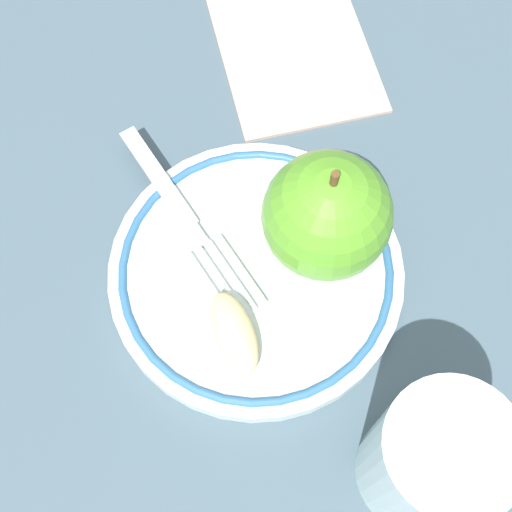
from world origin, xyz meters
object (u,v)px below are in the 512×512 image
at_px(napkin_folded, 296,53).
at_px(plate, 256,272).
at_px(apple_red_whole, 327,216).
at_px(fork, 182,211).
at_px(drinking_glass, 434,459).
at_px(apple_slice_front, 234,333).

bearing_deg(napkin_folded, plate, 138.67).
xyz_separation_m(apple_red_whole, fork, (0.07, 0.07, -0.04)).
bearing_deg(fork, plate, 18.03).
xyz_separation_m(drinking_glass, napkin_folded, (0.31, -0.11, -0.05)).
bearing_deg(drinking_glass, apple_slice_front, 22.41).
bearing_deg(plate, apple_slice_front, 132.24).
height_order(fork, drinking_glass, drinking_glass).
xyz_separation_m(apple_red_whole, drinking_glass, (-0.15, 0.03, -0.01)).
bearing_deg(napkin_folded, apple_red_whole, 152.33).
xyz_separation_m(apple_red_whole, napkin_folded, (0.15, -0.08, -0.06)).
xyz_separation_m(plate, drinking_glass, (-0.16, -0.02, 0.04)).
relative_size(plate, napkin_folded, 1.42).
distance_m(apple_slice_front, drinking_glass, 0.14).
relative_size(plate, apple_slice_front, 3.50).
relative_size(drinking_glass, napkin_folded, 0.72).
xyz_separation_m(plate, apple_red_whole, (-0.01, -0.05, 0.05)).
bearing_deg(drinking_glass, apple_red_whole, -11.66).
relative_size(plate, fork, 1.20).
height_order(plate, apple_red_whole, apple_red_whole).
bearing_deg(plate, apple_red_whole, -99.82).
distance_m(apple_red_whole, napkin_folded, 0.18).
distance_m(plate, drinking_glass, 0.17).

